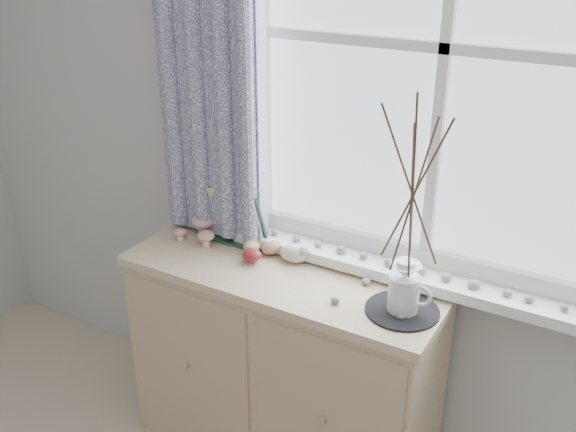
% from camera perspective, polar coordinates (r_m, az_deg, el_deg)
% --- Properties ---
extents(sideboard, '(1.20, 0.45, 0.85)m').
position_cam_1_polar(sideboard, '(2.56, -0.47, -13.19)').
color(sideboard, beige).
rests_on(sideboard, ground).
extents(botanical_book, '(0.34, 0.14, 0.23)m').
position_cam_1_polar(botanical_book, '(2.48, -5.26, -0.05)').
color(botanical_book, '#1E3F2A').
rests_on(botanical_book, sideboard).
extents(toadstool_cluster, '(0.18, 0.16, 0.09)m').
position_cam_1_polar(toadstool_cluster, '(2.56, -7.67, -0.90)').
color(toadstool_cluster, white).
rests_on(toadstool_cluster, sideboard).
extents(wooden_eggs, '(0.17, 0.18, 0.08)m').
position_cam_1_polar(wooden_eggs, '(2.43, -2.76, -2.72)').
color(wooden_eggs, tan).
rests_on(wooden_eggs, sideboard).
extents(songbird_figurine, '(0.15, 0.08, 0.08)m').
position_cam_1_polar(songbird_figurine, '(2.37, 0.48, -3.29)').
color(songbird_figurine, silver).
rests_on(songbird_figurine, sideboard).
extents(crocheted_doily, '(0.24, 0.24, 0.01)m').
position_cam_1_polar(crocheted_doily, '(2.13, 10.10, -8.26)').
color(crocheted_doily, black).
rests_on(crocheted_doily, sideboard).
extents(twig_pitcher, '(0.28, 0.28, 0.76)m').
position_cam_1_polar(twig_pitcher, '(1.94, 11.05, 2.52)').
color(twig_pitcher, silver).
rests_on(twig_pitcher, crocheted_doily).
extents(sideboard_pebbles, '(0.33, 0.23, 0.02)m').
position_cam_1_polar(sideboard_pebbles, '(2.20, 6.38, -6.61)').
color(sideboard_pebbles, gray).
rests_on(sideboard_pebbles, sideboard).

